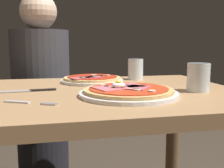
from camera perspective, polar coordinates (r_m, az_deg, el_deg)
name	(u,v)px	position (r m, az deg, el deg)	size (l,w,h in m)	color
dining_table	(92,127)	(0.99, -4.23, -8.88)	(1.05, 0.76, 0.74)	#9E754C
pizza_foreground	(128,92)	(0.87, 3.43, -1.64)	(0.31, 0.31, 0.05)	white
pizza_across_left	(92,79)	(1.17, -4.12, 0.96)	(0.26, 0.26, 0.03)	white
water_glass_near	(198,79)	(0.98, 17.49, 0.95)	(0.08, 0.08, 0.10)	silver
water_glass_far	(135,70)	(1.26, 4.91, 2.83)	(0.07, 0.07, 0.09)	silver
fork	(26,103)	(0.79, -17.40, -3.71)	(0.15, 0.09, 0.00)	silver
knife	(31,90)	(0.99, -16.40, -1.29)	(0.20, 0.04, 0.01)	silver
diner_person	(42,105)	(1.62, -14.37, -4.23)	(0.32, 0.32, 1.18)	black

